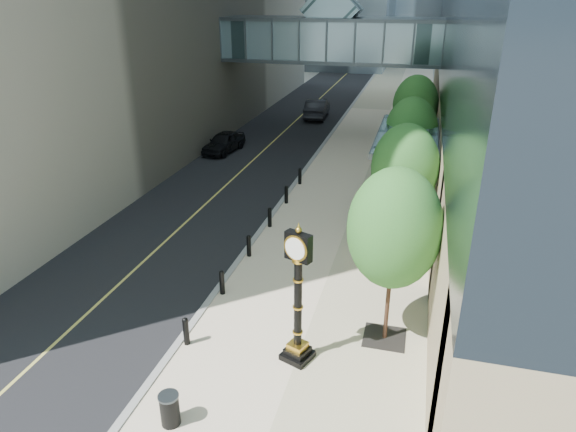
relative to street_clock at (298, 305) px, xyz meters
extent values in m
plane|color=gray|center=(-1.01, -1.24, -2.05)|extent=(320.00, 320.00, 0.00)
cube|color=black|center=(-8.01, 38.76, -2.04)|extent=(8.00, 180.00, 0.02)
cube|color=beige|center=(-0.01, 38.76, -2.02)|extent=(8.00, 180.00, 0.06)
cube|color=gray|center=(-4.01, 38.76, -2.02)|extent=(0.25, 180.00, 0.07)
cube|color=#43656B|center=(-4.01, 26.76, 5.45)|extent=(17.00, 4.00, 3.00)
cube|color=#383F44|center=(-4.01, 26.76, 4.00)|extent=(17.00, 4.20, 0.25)
cube|color=#383F44|center=(-4.01, 26.76, 6.90)|extent=(17.00, 4.20, 0.25)
cube|color=#43656B|center=(-4.01, 26.76, 7.55)|extent=(4.24, 3.00, 4.24)
cube|color=#383F44|center=(2.49, 12.76, 2.15)|extent=(3.00, 8.00, 0.25)
cube|color=#43656B|center=(2.49, 12.76, 2.30)|extent=(2.80, 7.80, 0.06)
cylinder|color=#383F44|center=(1.19, 9.06, 0.05)|extent=(0.12, 0.12, 4.20)
cylinder|color=#383F44|center=(1.19, 16.46, 0.05)|extent=(0.12, 0.12, 4.20)
cylinder|color=black|center=(-3.71, -0.24, -1.54)|extent=(0.20, 0.20, 0.90)
cylinder|color=black|center=(-3.71, 2.96, -1.54)|extent=(0.20, 0.20, 0.90)
cylinder|color=black|center=(-3.71, 6.16, -1.54)|extent=(0.20, 0.20, 0.90)
cylinder|color=black|center=(-3.71, 9.36, -1.54)|extent=(0.20, 0.20, 0.90)
cylinder|color=black|center=(-3.71, 12.56, -1.54)|extent=(0.20, 0.20, 0.90)
cylinder|color=black|center=(-3.71, 15.76, -1.54)|extent=(0.20, 0.20, 0.90)
cube|color=black|center=(2.59, 1.76, -1.98)|extent=(1.40, 1.40, 0.02)
cylinder|color=#42271C|center=(2.59, 1.76, -0.40)|extent=(0.14, 0.14, 3.19)
ellipsoid|color=#24561F|center=(2.59, 1.76, 2.06)|extent=(2.92, 2.92, 3.89)
cube|color=black|center=(2.59, 8.26, -1.98)|extent=(1.40, 1.40, 0.02)
cylinder|color=#42271C|center=(2.59, 8.26, -0.45)|extent=(0.14, 0.14, 3.09)
ellipsoid|color=#24561F|center=(2.59, 8.26, 1.94)|extent=(2.83, 2.83, 3.77)
cube|color=black|center=(2.59, 14.76, -1.98)|extent=(1.40, 1.40, 0.02)
cylinder|color=#42271C|center=(2.59, 14.76, -0.47)|extent=(0.14, 0.14, 3.04)
ellipsoid|color=#24561F|center=(2.59, 14.76, 1.88)|extent=(2.79, 2.79, 3.72)
cube|color=black|center=(2.59, 21.26, -1.98)|extent=(1.40, 1.40, 0.02)
cylinder|color=#42271C|center=(2.59, 21.26, -0.41)|extent=(0.14, 0.14, 3.16)
ellipsoid|color=#24561F|center=(2.59, 21.26, 2.03)|extent=(2.89, 2.89, 3.86)
cube|color=black|center=(2.59, 27.76, -1.98)|extent=(1.40, 1.40, 0.02)
cylinder|color=#42271C|center=(2.59, 27.76, -0.74)|extent=(0.14, 0.14, 2.51)
ellipsoid|color=#24561F|center=(2.59, 27.76, 1.20)|extent=(2.30, 2.30, 3.06)
cube|color=black|center=(0.00, 0.00, -1.90)|extent=(1.12, 1.12, 0.19)
cube|color=black|center=(0.00, 0.00, -1.71)|extent=(0.87, 0.87, 0.19)
cube|color=gold|center=(0.00, 0.00, -1.51)|extent=(0.68, 0.68, 0.19)
cylinder|color=black|center=(0.00, 0.00, 0.07)|extent=(0.25, 0.25, 2.97)
cube|color=black|center=(0.00, 0.00, 1.98)|extent=(0.86, 0.56, 0.86)
cylinder|color=white|center=(0.00, 0.17, 1.98)|extent=(0.64, 0.28, 0.67)
cylinder|color=white|center=(0.00, -0.17, 1.98)|extent=(0.64, 0.28, 0.67)
sphere|color=gold|center=(0.00, 0.00, 2.51)|extent=(0.19, 0.19, 0.19)
cylinder|color=black|center=(-2.66, -3.49, -1.54)|extent=(0.53, 0.53, 0.90)
imported|color=beige|center=(1.28, 10.91, -1.20)|extent=(0.66, 0.51, 1.59)
imported|color=black|center=(-10.69, 21.13, -1.30)|extent=(2.27, 4.47, 1.46)
imported|color=black|center=(-6.41, 33.84, -1.17)|extent=(2.18, 5.34, 1.72)
camera|label=1|loc=(3.05, -12.81, 8.70)|focal=32.00mm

